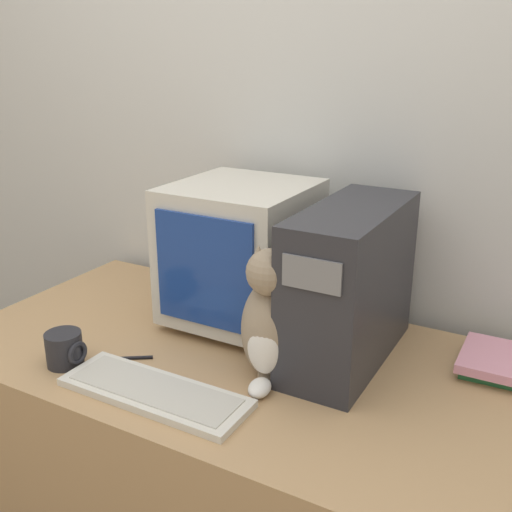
{
  "coord_description": "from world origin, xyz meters",
  "views": [
    {
      "loc": [
        0.75,
        -0.8,
        1.51
      ],
      "look_at": [
        0.04,
        0.47,
        0.99
      ],
      "focal_mm": 42.0,
      "sensor_mm": 36.0,
      "label": 1
    }
  ],
  "objects_px": {
    "cat": "(272,323)",
    "pen": "(123,358)",
    "keyboard": "(154,392)",
    "computer_tower": "(350,285)",
    "crt_monitor": "(241,253)",
    "mug": "(65,349)",
    "book_stack": "(494,361)"
  },
  "relations": [
    {
      "from": "crt_monitor",
      "to": "computer_tower",
      "type": "height_order",
      "value": "crt_monitor"
    },
    {
      "from": "keyboard",
      "to": "computer_tower",
      "type": "bearing_deg",
      "value": 50.89
    },
    {
      "from": "crt_monitor",
      "to": "mug",
      "type": "distance_m",
      "value": 0.54
    },
    {
      "from": "computer_tower",
      "to": "book_stack",
      "type": "distance_m",
      "value": 0.41
    },
    {
      "from": "computer_tower",
      "to": "pen",
      "type": "relative_size",
      "value": 3.63
    },
    {
      "from": "cat",
      "to": "book_stack",
      "type": "bearing_deg",
      "value": 21.38
    },
    {
      "from": "crt_monitor",
      "to": "keyboard",
      "type": "height_order",
      "value": "crt_monitor"
    },
    {
      "from": "crt_monitor",
      "to": "cat",
      "type": "height_order",
      "value": "crt_monitor"
    },
    {
      "from": "keyboard",
      "to": "cat",
      "type": "height_order",
      "value": "cat"
    },
    {
      "from": "keyboard",
      "to": "crt_monitor",
      "type": "bearing_deg",
      "value": 93.56
    },
    {
      "from": "crt_monitor",
      "to": "cat",
      "type": "xyz_separation_m",
      "value": [
        0.22,
        -0.24,
        -0.07
      ]
    },
    {
      "from": "cat",
      "to": "pen",
      "type": "height_order",
      "value": "cat"
    },
    {
      "from": "computer_tower",
      "to": "pen",
      "type": "xyz_separation_m",
      "value": [
        -0.5,
        -0.3,
        -0.2
      ]
    },
    {
      "from": "computer_tower",
      "to": "mug",
      "type": "bearing_deg",
      "value": -147.41
    },
    {
      "from": "pen",
      "to": "mug",
      "type": "bearing_deg",
      "value": -141.2
    },
    {
      "from": "crt_monitor",
      "to": "computer_tower",
      "type": "xyz_separation_m",
      "value": [
        0.35,
        -0.05,
        -0.01
      ]
    },
    {
      "from": "book_stack",
      "to": "mug",
      "type": "bearing_deg",
      "value": -152.33
    },
    {
      "from": "cat",
      "to": "pen",
      "type": "distance_m",
      "value": 0.42
    },
    {
      "from": "cat",
      "to": "computer_tower",
      "type": "bearing_deg",
      "value": 45.16
    },
    {
      "from": "keyboard",
      "to": "cat",
      "type": "xyz_separation_m",
      "value": [
        0.2,
        0.21,
        0.13
      ]
    },
    {
      "from": "keyboard",
      "to": "cat",
      "type": "distance_m",
      "value": 0.32
    },
    {
      "from": "computer_tower",
      "to": "book_stack",
      "type": "bearing_deg",
      "value": 17.9
    },
    {
      "from": "cat",
      "to": "book_stack",
      "type": "relative_size",
      "value": 1.69
    },
    {
      "from": "book_stack",
      "to": "pen",
      "type": "bearing_deg",
      "value": -153.98
    },
    {
      "from": "book_stack",
      "to": "mug",
      "type": "distance_m",
      "value": 1.08
    },
    {
      "from": "book_stack",
      "to": "mug",
      "type": "height_order",
      "value": "mug"
    },
    {
      "from": "pen",
      "to": "computer_tower",
      "type": "bearing_deg",
      "value": 31.1
    },
    {
      "from": "computer_tower",
      "to": "keyboard",
      "type": "height_order",
      "value": "computer_tower"
    },
    {
      "from": "cat",
      "to": "crt_monitor",
      "type": "bearing_deg",
      "value": 122.87
    },
    {
      "from": "crt_monitor",
      "to": "mug",
      "type": "height_order",
      "value": "crt_monitor"
    },
    {
      "from": "cat",
      "to": "mug",
      "type": "bearing_deg",
      "value": -167.58
    },
    {
      "from": "crt_monitor",
      "to": "keyboard",
      "type": "bearing_deg",
      "value": -86.44
    }
  ]
}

